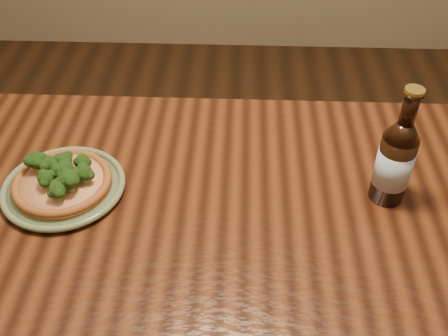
{
  "coord_description": "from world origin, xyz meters",
  "views": [
    {
      "loc": [
        -0.03,
        -0.58,
        1.5
      ],
      "look_at": [
        -0.06,
        0.2,
        0.82
      ],
      "focal_mm": 42.0,
      "sensor_mm": 36.0,
      "label": 1
    }
  ],
  "objects_px": {
    "pizza": "(62,180)",
    "plate": "(64,187)",
    "beer_bottle": "(395,161)",
    "table": "(253,261)"
  },
  "relations": [
    {
      "from": "plate",
      "to": "beer_bottle",
      "type": "distance_m",
      "value": 0.67
    },
    {
      "from": "pizza",
      "to": "beer_bottle",
      "type": "relative_size",
      "value": 0.78
    },
    {
      "from": "table",
      "to": "pizza",
      "type": "xyz_separation_m",
      "value": [
        -0.4,
        0.09,
        0.12
      ]
    },
    {
      "from": "table",
      "to": "plate",
      "type": "relative_size",
      "value": 6.29
    },
    {
      "from": "pizza",
      "to": "beer_bottle",
      "type": "bearing_deg",
      "value": 0.99
    },
    {
      "from": "table",
      "to": "beer_bottle",
      "type": "relative_size",
      "value": 6.16
    },
    {
      "from": "pizza",
      "to": "plate",
      "type": "bearing_deg",
      "value": 177.53
    },
    {
      "from": "plate",
      "to": "beer_bottle",
      "type": "relative_size",
      "value": 0.98
    },
    {
      "from": "plate",
      "to": "pizza",
      "type": "relative_size",
      "value": 1.26
    },
    {
      "from": "beer_bottle",
      "to": "table",
      "type": "bearing_deg",
      "value": -149.72
    }
  ]
}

